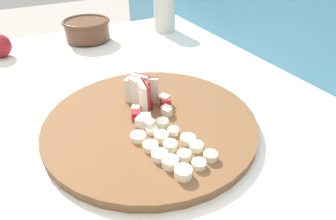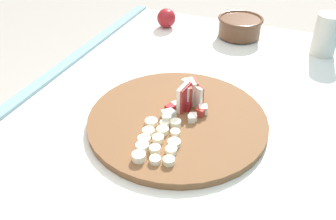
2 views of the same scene
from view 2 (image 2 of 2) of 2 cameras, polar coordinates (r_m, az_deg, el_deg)
name	(u,v)px [view 2 (image 2 of 2)]	position (r m, az deg, el deg)	size (l,w,h in m)	color
cutting_board	(179,120)	(0.85, 1.76, -1.67)	(0.42, 0.42, 0.02)	brown
apple_wedge_fan	(189,95)	(0.87, 3.31, 2.44)	(0.08, 0.07, 0.06)	maroon
apple_dice_pile	(182,112)	(0.85, 2.27, -0.30)	(0.09, 0.10, 0.02)	maroon
banana_slice_rows	(158,140)	(0.77, -1.66, -4.86)	(0.16, 0.11, 0.02)	white
ceramic_bowl	(240,26)	(1.30, 11.35, 12.95)	(0.15, 0.15, 0.07)	brown
small_jar	(326,35)	(1.24, 23.83, 10.86)	(0.08, 0.08, 0.13)	beige
whole_apple	(166,18)	(1.36, -0.27, 14.40)	(0.07, 0.07, 0.07)	maroon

